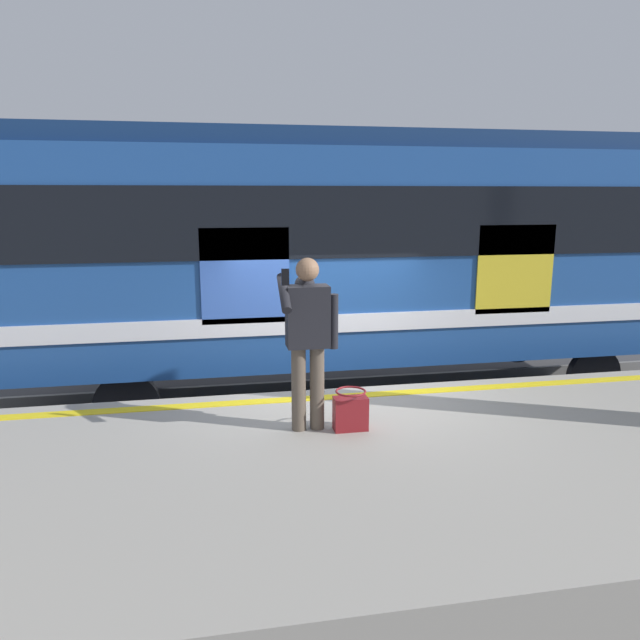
{
  "coord_description": "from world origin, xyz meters",
  "views": [
    {
      "loc": [
        1.46,
        6.56,
        3.24
      ],
      "look_at": [
        0.28,
        0.3,
        1.9
      ],
      "focal_mm": 33.35,
      "sensor_mm": 36.0,
      "label": 1
    }
  ],
  "objects": [
    {
      "name": "ground_plane",
      "position": [
        0.0,
        0.0,
        0.0
      ],
      "size": [
        24.71,
        24.71,
        0.0
      ],
      "primitive_type": "plane",
      "color": "#3D3D3F"
    },
    {
      "name": "platform",
      "position": [
        0.0,
        1.91,
        0.5
      ],
      "size": [
        12.95,
        3.82,
        1.0
      ],
      "primitive_type": "cube",
      "color": "#9E998E",
      "rests_on": "ground"
    },
    {
      "name": "safety_line",
      "position": [
        0.0,
        0.3,
        1.0
      ],
      "size": [
        12.7,
        0.16,
        0.01
      ],
      "primitive_type": "cube",
      "color": "yellow",
      "rests_on": "platform"
    },
    {
      "name": "track_rail_near",
      "position": [
        0.0,
        -1.52,
        0.08
      ],
      "size": [
        16.84,
        0.08,
        0.16
      ],
      "primitive_type": "cube",
      "color": "slate",
      "rests_on": "ground"
    },
    {
      "name": "track_rail_far",
      "position": [
        0.0,
        -2.95,
        0.08
      ],
      "size": [
        16.84,
        0.08,
        0.16
      ],
      "primitive_type": "cube",
      "color": "slate",
      "rests_on": "ground"
    },
    {
      "name": "train_carriage",
      "position": [
        -0.8,
        -2.23,
        2.5
      ],
      "size": [
        10.4,
        2.82,
        3.92
      ],
      "color": "#1E478C",
      "rests_on": "ground"
    },
    {
      "name": "passenger",
      "position": [
        0.56,
        1.15,
        1.99
      ],
      "size": [
        0.57,
        0.55,
        1.68
      ],
      "color": "brown",
      "rests_on": "platform"
    },
    {
      "name": "handbag",
      "position": [
        0.16,
        1.26,
        1.18
      ],
      "size": [
        0.33,
        0.3,
        0.4
      ],
      "color": "maroon",
      "rests_on": "platform"
    }
  ]
}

